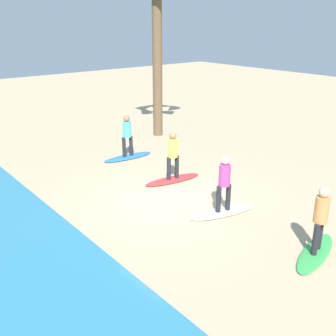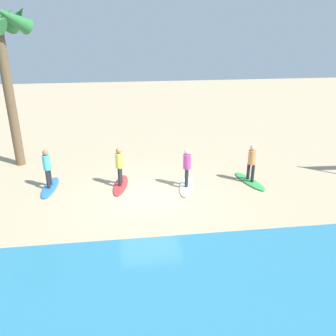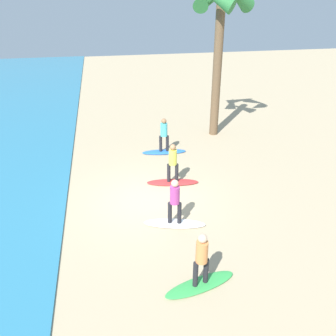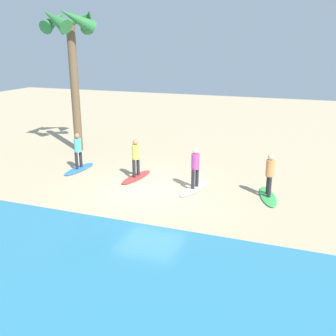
{
  "view_description": "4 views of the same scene",
  "coord_description": "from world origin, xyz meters",
  "px_view_note": "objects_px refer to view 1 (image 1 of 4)",
  "views": [
    {
      "loc": [
        -8.66,
        7.05,
        5.25
      ],
      "look_at": [
        0.28,
        -0.28,
        0.93
      ],
      "focal_mm": 42.94,
      "sensor_mm": 36.0,
      "label": 1
    },
    {
      "loc": [
        0.88,
        12.77,
        6.56
      ],
      "look_at": [
        -0.78,
        0.0,
        1.22
      ],
      "focal_mm": 37.79,
      "sensor_mm": 36.0,
      "label": 2
    },
    {
      "loc": [
        -11.59,
        1.33,
        7.4
      ],
      "look_at": [
        0.93,
        -0.95,
        0.82
      ],
      "focal_mm": 39.01,
      "sensor_mm": 36.0,
      "label": 3
    },
    {
      "loc": [
        -5.7,
        13.46,
        5.61
      ],
      "look_at": [
        -0.69,
        -0.24,
        0.94
      ],
      "focal_mm": 41.69,
      "sensor_mm": 36.0,
      "label": 4
    }
  ],
  "objects_px": {
    "surfer_red": "(173,152)",
    "surfboard_blue": "(128,157)",
    "surfboard_green": "(315,253)",
    "surfboard_red": "(173,180)",
    "surfer_white": "(224,180)",
    "surfer_blue": "(127,133)",
    "surfer_green": "(321,215)",
    "palm_tree": "(157,0)",
    "surfboard_white": "(223,212)"
  },
  "relations": [
    {
      "from": "surfer_white",
      "to": "surfboard_blue",
      "type": "relative_size",
      "value": 0.78
    },
    {
      "from": "surfboard_red",
      "to": "surfboard_blue",
      "type": "bearing_deg",
      "value": -84.59
    },
    {
      "from": "surfboard_white",
      "to": "surfer_blue",
      "type": "height_order",
      "value": "surfer_blue"
    },
    {
      "from": "surfer_blue",
      "to": "surfboard_red",
      "type": "bearing_deg",
      "value": 177.0
    },
    {
      "from": "surfer_green",
      "to": "palm_tree",
      "type": "xyz_separation_m",
      "value": [
        10.57,
        -3.53,
        4.92
      ]
    },
    {
      "from": "surfer_white",
      "to": "surfboard_red",
      "type": "bearing_deg",
      "value": -9.69
    },
    {
      "from": "surfboard_green",
      "to": "surfboard_red",
      "type": "xyz_separation_m",
      "value": [
        5.66,
        -0.34,
        0.0
      ]
    },
    {
      "from": "surfer_red",
      "to": "palm_tree",
      "type": "distance_m",
      "value": 7.65
    },
    {
      "from": "surfboard_red",
      "to": "surfer_red",
      "type": "distance_m",
      "value": 0.99
    },
    {
      "from": "surfer_red",
      "to": "surfboard_blue",
      "type": "bearing_deg",
      "value": -3.0
    },
    {
      "from": "surfboard_white",
      "to": "surfer_red",
      "type": "distance_m",
      "value": 3.01
    },
    {
      "from": "palm_tree",
      "to": "surfboard_red",
      "type": "bearing_deg",
      "value": 147.02
    },
    {
      "from": "surfer_green",
      "to": "surfboard_blue",
      "type": "bearing_deg",
      "value": -3.28
    },
    {
      "from": "surfer_red",
      "to": "surfboard_blue",
      "type": "relative_size",
      "value": 0.78
    },
    {
      "from": "surfer_green",
      "to": "surfer_red",
      "type": "height_order",
      "value": "same"
    },
    {
      "from": "surfboard_green",
      "to": "surfboard_red",
      "type": "distance_m",
      "value": 5.67
    },
    {
      "from": "surfboard_blue",
      "to": "surfer_blue",
      "type": "xyz_separation_m",
      "value": [
        0.0,
        0.0,
        0.99
      ]
    },
    {
      "from": "surfboard_white",
      "to": "surfer_red",
      "type": "bearing_deg",
      "value": -85.97
    },
    {
      "from": "surfboard_green",
      "to": "surfboard_blue",
      "type": "bearing_deg",
      "value": -108.9
    },
    {
      "from": "surfboard_white",
      "to": "surfer_blue",
      "type": "relative_size",
      "value": 1.28
    },
    {
      "from": "surfer_blue",
      "to": "surfer_green",
      "type": "bearing_deg",
      "value": 176.72
    },
    {
      "from": "surfboard_white",
      "to": "palm_tree",
      "type": "bearing_deg",
      "value": -101.71
    },
    {
      "from": "surfer_white",
      "to": "surfer_blue",
      "type": "distance_m",
      "value": 5.82
    },
    {
      "from": "surfer_green",
      "to": "surfer_white",
      "type": "xyz_separation_m",
      "value": [
        2.86,
        0.14,
        0.0
      ]
    },
    {
      "from": "surfer_white",
      "to": "surfer_red",
      "type": "xyz_separation_m",
      "value": [
        2.8,
        -0.48,
        0.0
      ]
    },
    {
      "from": "surfboard_green",
      "to": "surfboard_white",
      "type": "height_order",
      "value": "same"
    },
    {
      "from": "surfer_red",
      "to": "surfboard_blue",
      "type": "height_order",
      "value": "surfer_red"
    },
    {
      "from": "palm_tree",
      "to": "surfboard_white",
      "type": "bearing_deg",
      "value": 154.57
    },
    {
      "from": "palm_tree",
      "to": "surfer_red",
      "type": "bearing_deg",
      "value": 147.02
    },
    {
      "from": "surfer_white",
      "to": "surfboard_blue",
      "type": "xyz_separation_m",
      "value": [
        5.78,
        -0.63,
        -0.99
      ]
    },
    {
      "from": "surfboard_white",
      "to": "palm_tree",
      "type": "relative_size",
      "value": 0.28
    },
    {
      "from": "surfboard_white",
      "to": "surfer_red",
      "type": "relative_size",
      "value": 1.28
    },
    {
      "from": "surfboard_green",
      "to": "surfer_green",
      "type": "distance_m",
      "value": 0.99
    },
    {
      "from": "surfboard_green",
      "to": "surfboard_white",
      "type": "xyz_separation_m",
      "value": [
        2.86,
        0.14,
        0.0
      ]
    },
    {
      "from": "surfboard_green",
      "to": "surfboard_blue",
      "type": "distance_m",
      "value": 8.66
    },
    {
      "from": "surfboard_red",
      "to": "surfer_red",
      "type": "xyz_separation_m",
      "value": [
        0.0,
        0.0,
        0.99
      ]
    },
    {
      "from": "surfboard_white",
      "to": "surfboard_blue",
      "type": "distance_m",
      "value": 5.82
    },
    {
      "from": "surfboard_green",
      "to": "surfer_blue",
      "type": "xyz_separation_m",
      "value": [
        8.64,
        -0.49,
        0.99
      ]
    },
    {
      "from": "surfer_white",
      "to": "palm_tree",
      "type": "xyz_separation_m",
      "value": [
        7.71,
        -3.67,
        4.92
      ]
    },
    {
      "from": "surfer_white",
      "to": "surfboard_red",
      "type": "distance_m",
      "value": 3.01
    },
    {
      "from": "surfer_green",
      "to": "surfer_blue",
      "type": "height_order",
      "value": "same"
    },
    {
      "from": "surfer_blue",
      "to": "surfer_red",
      "type": "bearing_deg",
      "value": 177.0
    },
    {
      "from": "surfboard_blue",
      "to": "surfer_red",
      "type": "bearing_deg",
      "value": 90.7
    },
    {
      "from": "surfer_white",
      "to": "surfer_blue",
      "type": "bearing_deg",
      "value": -6.26
    },
    {
      "from": "surfer_green",
      "to": "surfboard_blue",
      "type": "relative_size",
      "value": 0.78
    },
    {
      "from": "surfer_white",
      "to": "palm_tree",
      "type": "distance_m",
      "value": 9.85
    },
    {
      "from": "surfboard_green",
      "to": "surfer_white",
      "type": "bearing_deg",
      "value": -102.84
    },
    {
      "from": "surfboard_white",
      "to": "surfer_white",
      "type": "distance_m",
      "value": 0.99
    },
    {
      "from": "surfer_blue",
      "to": "surfboard_blue",
      "type": "bearing_deg",
      "value": -90.0
    },
    {
      "from": "surfboard_green",
      "to": "palm_tree",
      "type": "distance_m",
      "value": 12.62
    }
  ]
}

